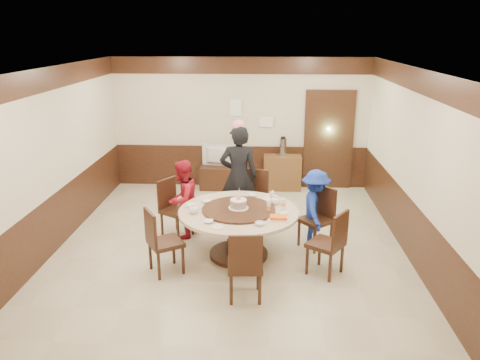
# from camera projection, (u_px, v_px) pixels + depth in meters

# --- Properties ---
(room) EXTENTS (6.00, 6.04, 2.84)m
(room) POSITION_uv_depth(u_px,v_px,m) (231.00, 180.00, 7.36)
(room) COLOR beige
(room) RESTS_ON ground
(banquet_table) EXTENTS (1.80, 1.80, 0.78)m
(banquet_table) POSITION_uv_depth(u_px,v_px,m) (239.00, 224.00, 7.07)
(banquet_table) COLOR #331A0F
(banquet_table) RESTS_ON ground
(chair_0) EXTENTS (0.62, 0.62, 0.97)m
(chair_0) POSITION_uv_depth(u_px,v_px,m) (316.00, 228.00, 7.46)
(chair_0) COLOR #331A0F
(chair_0) RESTS_ON ground
(chair_1) EXTENTS (0.56, 0.56, 0.97)m
(chair_1) POSITION_uv_depth(u_px,v_px,m) (254.00, 208.00, 8.33)
(chair_1) COLOR #331A0F
(chair_1) RESTS_ON ground
(chair_2) EXTENTS (0.61, 0.61, 0.97)m
(chair_2) POSITION_uv_depth(u_px,v_px,m) (176.00, 218.00, 7.86)
(chair_2) COLOR #331A0F
(chair_2) RESTS_ON ground
(chair_3) EXTENTS (0.61, 0.61, 0.97)m
(chair_3) POSITION_uv_depth(u_px,v_px,m) (165.00, 252.00, 6.66)
(chair_3) COLOR #331A0F
(chair_3) RESTS_ON ground
(chair_4) EXTENTS (0.47, 0.48, 0.97)m
(chair_4) POSITION_uv_depth(u_px,v_px,m) (245.00, 277.00, 6.00)
(chair_4) COLOR #331A0F
(chair_4) RESTS_ON ground
(chair_5) EXTENTS (0.62, 0.61, 0.97)m
(chair_5) POSITION_uv_depth(u_px,v_px,m) (326.00, 254.00, 6.61)
(chair_5) COLOR #331A0F
(chair_5) RESTS_ON ground
(person_standing) EXTENTS (0.69, 0.48, 1.81)m
(person_standing) POSITION_uv_depth(u_px,v_px,m) (239.00, 176.00, 8.11)
(person_standing) COLOR black
(person_standing) RESTS_ON ground
(person_red) EXTENTS (0.72, 0.79, 1.33)m
(person_red) POSITION_uv_depth(u_px,v_px,m) (183.00, 199.00, 7.71)
(person_red) COLOR #A51626
(person_red) RESTS_ON ground
(person_blue) EXTENTS (0.47, 0.81, 1.25)m
(person_blue) POSITION_uv_depth(u_px,v_px,m) (315.00, 208.00, 7.44)
(person_blue) COLOR #18319D
(person_blue) RESTS_ON ground
(birthday_cake) EXTENTS (0.31, 0.31, 0.20)m
(birthday_cake) POSITION_uv_depth(u_px,v_px,m) (238.00, 204.00, 6.99)
(birthday_cake) COLOR white
(birthday_cake) RESTS_ON banquet_table
(teapot_left) EXTENTS (0.17, 0.15, 0.13)m
(teapot_left) POSITION_uv_depth(u_px,v_px,m) (193.00, 210.00, 6.87)
(teapot_left) COLOR white
(teapot_left) RESTS_ON banquet_table
(teapot_right) EXTENTS (0.17, 0.15, 0.13)m
(teapot_right) POSITION_uv_depth(u_px,v_px,m) (275.00, 201.00, 7.23)
(teapot_right) COLOR white
(teapot_right) RESTS_ON banquet_table
(bowl_0) EXTENTS (0.13, 0.13, 0.03)m
(bowl_0) POSITION_uv_depth(u_px,v_px,m) (206.00, 201.00, 7.33)
(bowl_0) COLOR white
(bowl_0) RESTS_ON banquet_table
(bowl_1) EXTENTS (0.14, 0.14, 0.04)m
(bowl_1) POSITION_uv_depth(u_px,v_px,m) (260.00, 224.00, 6.46)
(bowl_1) COLOR white
(bowl_1) RESTS_ON banquet_table
(bowl_2) EXTENTS (0.14, 0.14, 0.03)m
(bowl_2) POSITION_uv_depth(u_px,v_px,m) (208.00, 221.00, 6.55)
(bowl_2) COLOR white
(bowl_2) RESTS_ON banquet_table
(bowl_3) EXTENTS (0.14, 0.14, 0.04)m
(bowl_3) POSITION_uv_depth(u_px,v_px,m) (283.00, 214.00, 6.82)
(bowl_3) COLOR white
(bowl_3) RESTS_ON banquet_table
(bowl_4) EXTENTS (0.16, 0.16, 0.04)m
(bowl_4) POSITION_uv_depth(u_px,v_px,m) (191.00, 206.00, 7.14)
(bowl_4) COLOR white
(bowl_4) RESTS_ON banquet_table
(bowl_5) EXTENTS (0.15, 0.15, 0.05)m
(bowl_5) POSITION_uv_depth(u_px,v_px,m) (252.00, 196.00, 7.56)
(bowl_5) COLOR white
(bowl_5) RESTS_ON banquet_table
(saucer_near) EXTENTS (0.18, 0.18, 0.01)m
(saucer_near) POSITION_uv_depth(u_px,v_px,m) (218.00, 227.00, 6.40)
(saucer_near) COLOR white
(saucer_near) RESTS_ON banquet_table
(saucer_far) EXTENTS (0.18, 0.18, 0.01)m
(saucer_far) POSITION_uv_depth(u_px,v_px,m) (268.00, 199.00, 7.45)
(saucer_far) COLOR white
(saucer_far) RESTS_ON banquet_table
(shrimp_platter) EXTENTS (0.30, 0.20, 0.06)m
(shrimp_platter) POSITION_uv_depth(u_px,v_px,m) (278.00, 218.00, 6.64)
(shrimp_platter) COLOR white
(shrimp_platter) RESTS_ON banquet_table
(bottle_0) EXTENTS (0.06, 0.06, 0.16)m
(bottle_0) POSITION_uv_depth(u_px,v_px,m) (269.00, 207.00, 6.93)
(bottle_0) COLOR white
(bottle_0) RESTS_ON banquet_table
(bottle_1) EXTENTS (0.06, 0.06, 0.16)m
(bottle_1) POSITION_uv_depth(u_px,v_px,m) (283.00, 204.00, 7.04)
(bottle_1) COLOR white
(bottle_1) RESTS_ON banquet_table
(bottle_2) EXTENTS (0.06, 0.06, 0.16)m
(bottle_2) POSITION_uv_depth(u_px,v_px,m) (272.00, 197.00, 7.34)
(bottle_2) COLOR white
(bottle_2) RESTS_ON banquet_table
(tv_stand) EXTENTS (0.85, 0.45, 0.50)m
(tv_stand) POSITION_uv_depth(u_px,v_px,m) (220.00, 177.00, 10.24)
(tv_stand) COLOR #331A0F
(tv_stand) RESTS_ON ground
(television) EXTENTS (0.82, 0.24, 0.47)m
(television) POSITION_uv_depth(u_px,v_px,m) (219.00, 156.00, 10.09)
(television) COLOR gray
(television) RESTS_ON tv_stand
(side_cabinet) EXTENTS (0.80, 0.40, 0.75)m
(side_cabinet) POSITION_uv_depth(u_px,v_px,m) (282.00, 172.00, 10.16)
(side_cabinet) COLOR brown
(side_cabinet) RESTS_ON ground
(thermos) EXTENTS (0.15, 0.15, 0.38)m
(thermos) POSITION_uv_depth(u_px,v_px,m) (283.00, 147.00, 9.99)
(thermos) COLOR silver
(thermos) RESTS_ON side_cabinet
(notice_left) EXTENTS (0.25, 0.00, 0.35)m
(notice_left) POSITION_uv_depth(u_px,v_px,m) (236.00, 108.00, 9.95)
(notice_left) COLOR white
(notice_left) RESTS_ON room
(notice_right) EXTENTS (0.30, 0.00, 0.22)m
(notice_right) POSITION_uv_depth(u_px,v_px,m) (266.00, 122.00, 10.01)
(notice_right) COLOR white
(notice_right) RESTS_ON room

